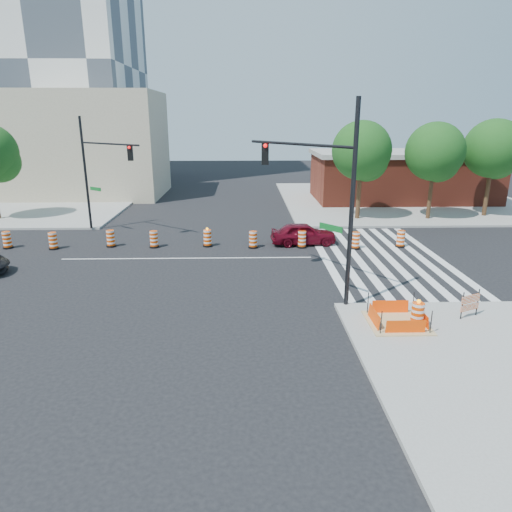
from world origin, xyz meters
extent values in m
plane|color=black|center=(0.00, 0.00, 0.00)|extent=(120.00, 120.00, 0.00)
cube|color=gray|center=(18.00, 18.00, 0.07)|extent=(22.00, 22.00, 0.15)
cube|color=gray|center=(-18.00, 18.00, 0.07)|extent=(22.00, 22.00, 0.15)
cube|color=silver|center=(7.80, 0.00, 0.01)|extent=(0.45, 13.50, 0.01)
cube|color=silver|center=(8.70, 0.00, 0.01)|extent=(0.45, 13.50, 0.01)
cube|color=silver|center=(9.60, 0.00, 0.01)|extent=(0.45, 13.50, 0.01)
cube|color=silver|center=(10.50, 0.00, 0.01)|extent=(0.45, 13.50, 0.01)
cube|color=silver|center=(11.40, 0.00, 0.01)|extent=(0.45, 13.50, 0.01)
cube|color=silver|center=(12.30, 0.00, 0.01)|extent=(0.45, 13.50, 0.01)
cube|color=silver|center=(13.20, 0.00, 0.01)|extent=(0.45, 13.50, 0.01)
cube|color=silver|center=(14.10, 0.00, 0.01)|extent=(0.45, 13.50, 0.01)
cube|color=silver|center=(0.00, 0.00, 0.01)|extent=(14.00, 0.12, 0.01)
cube|color=tan|center=(9.00, -9.00, 0.17)|extent=(2.20, 2.20, 0.05)
cube|color=#FF4605|center=(9.00, -9.90, 0.43)|extent=(1.44, 0.02, 0.55)
cube|color=#FF4605|center=(9.00, -8.10, 0.43)|extent=(1.44, 0.02, 0.55)
cube|color=#FF4605|center=(8.10, -9.00, 0.43)|extent=(0.02, 1.44, 0.55)
cube|color=#FF4605|center=(9.90, -9.00, 0.43)|extent=(0.02, 1.44, 0.55)
cylinder|color=black|center=(8.10, -9.90, 0.60)|extent=(0.04, 0.04, 0.90)
cylinder|color=black|center=(9.90, -9.90, 0.60)|extent=(0.04, 0.04, 0.90)
cylinder|color=black|center=(8.10, -8.10, 0.60)|extent=(0.04, 0.04, 0.90)
cylinder|color=black|center=(9.90, -8.10, 0.60)|extent=(0.04, 0.04, 0.90)
cube|color=maroon|center=(18.00, 18.00, 2.10)|extent=(16.00, 8.00, 4.20)
cube|color=gray|center=(18.00, 18.00, 4.40)|extent=(16.50, 8.50, 0.40)
cube|color=tan|center=(-12.00, 22.00, 5.00)|extent=(14.00, 10.00, 10.00)
imported|color=#590715|center=(6.90, 2.80, 0.68)|extent=(4.14, 1.95, 1.37)
cylinder|color=black|center=(7.47, -7.08, 4.26)|extent=(0.18, 0.18, 8.21)
cylinder|color=black|center=(5.57, -4.66, 6.51)|extent=(3.90, 4.92, 0.12)
cube|color=black|center=(4.24, -2.97, 6.00)|extent=(0.33, 0.29, 1.03)
sphere|color=#FF0C0C|center=(4.24, -3.15, 6.36)|extent=(0.18, 0.18, 0.18)
cube|color=#0C591E|center=(6.83, -6.28, 3.23)|extent=(0.79, 0.99, 0.26)
cylinder|color=black|center=(-7.53, 6.91, 3.92)|extent=(0.17, 0.17, 7.54)
cylinder|color=black|center=(-5.28, 5.20, 6.00)|extent=(4.58, 3.50, 0.11)
cube|color=black|center=(-3.70, 4.01, 5.53)|extent=(0.30, 0.26, 0.94)
sphere|color=#FF0C0C|center=(-3.70, 3.83, 5.86)|extent=(0.17, 0.17, 0.17)
cube|color=#0C591E|center=(-6.78, 6.34, 2.98)|extent=(0.93, 0.71, 0.24)
cylinder|color=black|center=(9.59, -9.38, 0.20)|extent=(0.57, 0.57, 0.10)
cylinder|color=#DB4204|center=(9.59, -9.38, 0.67)|extent=(0.46, 0.46, 0.91)
sphere|color=#FF990C|center=(9.59, -9.38, 1.20)|extent=(0.15, 0.15, 0.15)
cube|color=#DB4204|center=(11.96, -8.51, 0.92)|extent=(0.87, 0.41, 0.31)
cube|color=#DB4204|center=(11.96, -8.51, 0.57)|extent=(0.87, 0.41, 0.24)
cylinder|color=black|center=(11.58, -8.67, 0.70)|extent=(0.04, 0.04, 1.10)
cylinder|color=black|center=(12.35, -8.34, 0.70)|extent=(0.04, 0.04, 1.10)
cylinder|color=#382314|center=(11.94, 9.67, 2.33)|extent=(0.33, 0.33, 4.67)
sphere|color=#123F12|center=(11.94, 9.67, 5.25)|extent=(4.37, 4.37, 4.37)
sphere|color=#123F12|center=(12.46, 9.98, 4.52)|extent=(3.21, 3.21, 3.21)
sphere|color=#123F12|center=(11.52, 9.46, 4.81)|extent=(2.92, 2.92, 2.92)
cylinder|color=#382314|center=(17.37, 9.51, 2.30)|extent=(0.29, 0.29, 4.60)
sphere|color=#123F12|center=(17.37, 9.51, 5.17)|extent=(4.31, 4.31, 4.31)
sphere|color=#123F12|center=(17.83, 9.79, 4.45)|extent=(3.16, 3.16, 3.16)
sphere|color=#123F12|center=(17.00, 9.33, 4.74)|extent=(2.87, 2.87, 2.87)
cylinder|color=#382314|center=(22.26, 10.48, 2.37)|extent=(0.33, 0.33, 4.73)
sphere|color=#123F12|center=(22.26, 10.48, 5.33)|extent=(4.44, 4.44, 4.44)
sphere|color=#123F12|center=(22.77, 10.79, 4.59)|extent=(3.25, 3.25, 3.25)
sphere|color=#123F12|center=(21.85, 10.28, 4.88)|extent=(2.96, 2.96, 2.96)
cylinder|color=black|center=(-11.10, 2.35, 0.05)|extent=(0.60, 0.60, 0.10)
cylinder|color=#DB4204|center=(-11.10, 2.35, 0.55)|extent=(0.48, 0.48, 0.95)
cylinder|color=black|center=(-8.24, 2.08, 0.05)|extent=(0.60, 0.60, 0.10)
cylinder|color=#DB4204|center=(-8.24, 2.08, 0.55)|extent=(0.48, 0.48, 0.95)
cylinder|color=black|center=(-4.93, 2.53, 0.05)|extent=(0.60, 0.60, 0.10)
cylinder|color=#DB4204|center=(-4.93, 2.53, 0.55)|extent=(0.48, 0.48, 0.95)
cylinder|color=black|center=(-2.26, 2.30, 0.05)|extent=(0.60, 0.60, 0.10)
cylinder|color=#DB4204|center=(-2.26, 2.30, 0.55)|extent=(0.48, 0.48, 0.95)
cylinder|color=black|center=(0.98, 2.47, 0.05)|extent=(0.60, 0.60, 0.10)
cylinder|color=#DB4204|center=(0.98, 2.47, 0.55)|extent=(0.48, 0.48, 0.95)
sphere|color=#FF990C|center=(0.98, 2.47, 1.10)|extent=(0.16, 0.16, 0.16)
cylinder|color=black|center=(3.76, 2.07, 0.05)|extent=(0.60, 0.60, 0.10)
cylinder|color=#DB4204|center=(3.76, 2.07, 0.55)|extent=(0.48, 0.48, 0.95)
cylinder|color=black|center=(6.73, 2.05, 0.05)|extent=(0.60, 0.60, 0.10)
cylinder|color=#DB4204|center=(6.73, 2.05, 0.55)|extent=(0.48, 0.48, 0.95)
cylinder|color=black|center=(9.93, 1.71, 0.05)|extent=(0.60, 0.60, 0.10)
cylinder|color=#DB4204|center=(9.93, 1.71, 0.55)|extent=(0.48, 0.48, 0.95)
cylinder|color=black|center=(12.77, 2.03, 0.05)|extent=(0.60, 0.60, 0.10)
cylinder|color=#DB4204|center=(12.77, 2.03, 0.55)|extent=(0.48, 0.48, 0.95)
camera|label=1|loc=(3.27, -24.60, 7.62)|focal=32.00mm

